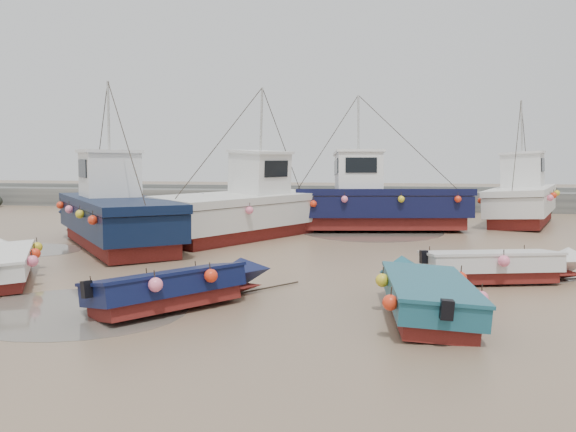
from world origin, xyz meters
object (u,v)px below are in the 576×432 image
object	(u,v)px
cabin_boat_0	(113,212)
dinghy_1	(182,283)
dinghy_0	(4,260)
dinghy_2	(425,289)
cabin_boat_2	(368,202)
person	(203,240)
cabin_boat_3	(524,197)
dinghy_3	(504,262)
cabin_boat_1	(252,206)

from	to	relation	value
cabin_boat_0	dinghy_1	bearing A→B (deg)	-94.76
dinghy_0	dinghy_2	bearing A→B (deg)	-39.10
cabin_boat_2	person	size ratio (longest dim) A/B	5.85
dinghy_0	cabin_boat_3	world-z (taller)	cabin_boat_3
dinghy_3	cabin_boat_0	bearing A→B (deg)	-121.93
cabin_boat_1	dinghy_1	bearing A→B (deg)	-53.99
dinghy_3	cabin_boat_3	bearing A→B (deg)	150.45
dinghy_0	cabin_boat_3	distance (m)	23.87
dinghy_1	dinghy_2	bearing A→B (deg)	42.42
cabin_boat_1	person	xyz separation A→B (m)	(-1.79, -1.17, -1.32)
cabin_boat_0	person	distance (m)	3.73
cabin_boat_1	cabin_boat_3	xyz separation A→B (m)	(12.56, 7.07, 0.04)
cabin_boat_0	cabin_boat_3	distance (m)	20.04
dinghy_2	dinghy_3	world-z (taller)	same
dinghy_0	cabin_boat_2	xyz separation A→B (m)	(9.67, 12.22, 0.76)
cabin_boat_3	dinghy_1	bearing A→B (deg)	-102.44
cabin_boat_0	cabin_boat_3	xyz separation A→B (m)	(17.29, 10.13, 0.06)
cabin_boat_0	cabin_boat_1	xyz separation A→B (m)	(4.72, 3.06, 0.01)
dinghy_3	cabin_boat_0	size ratio (longest dim) A/B	0.61
dinghy_0	cabin_boat_0	distance (m)	6.20
dinghy_0	dinghy_1	size ratio (longest dim) A/B	1.19
dinghy_0	cabin_boat_3	bearing A→B (deg)	12.31
person	cabin_boat_1	bearing A→B (deg)	-175.64
cabin_boat_3	dinghy_2	bearing A→B (deg)	-89.09
dinghy_1	dinghy_0	bearing A→B (deg)	-158.31
cabin_boat_1	cabin_boat_0	bearing A→B (deg)	-116.04
dinghy_0	dinghy_3	world-z (taller)	same
cabin_boat_0	cabin_boat_1	bearing A→B (deg)	-7.08
dinghy_2	cabin_boat_0	size ratio (longest dim) A/B	0.62
dinghy_0	cabin_boat_2	size ratio (longest dim) A/B	0.51
cabin_boat_0	person	size ratio (longest dim) A/B	4.99
person	cabin_boat_2	bearing A→B (deg)	-176.35
dinghy_2	person	xyz separation A→B (m)	(-8.12, 9.70, -0.55)
dinghy_3	cabin_boat_0	distance (m)	14.08
person	dinghy_2	bearing A→B (deg)	101.14
cabin_boat_0	dinghy_2	bearing A→B (deg)	-75.23
dinghy_3	person	distance (m)	12.14
dinghy_3	cabin_boat_2	bearing A→B (deg)	-173.71
dinghy_1	person	size ratio (longest dim) A/B	2.52
dinghy_3	cabin_boat_0	world-z (taller)	cabin_boat_0
dinghy_2	cabin_boat_2	xyz separation A→B (m)	(-1.54, 13.87, 0.76)
cabin_boat_0	cabin_boat_3	world-z (taller)	same
cabin_boat_1	person	world-z (taller)	cabin_boat_1
person	cabin_boat_0	bearing A→B (deg)	4.01
dinghy_3	cabin_boat_1	distance (m)	11.36
cabin_boat_0	dinghy_0	bearing A→B (deg)	-131.49
dinghy_1	dinghy_2	distance (m)	5.37
dinghy_2	dinghy_1	bearing A→B (deg)	178.34
dinghy_0	dinghy_3	xyz separation A→B (m)	(13.56, 1.92, 0.01)
dinghy_3	cabin_boat_2	xyz separation A→B (m)	(-3.90, 10.30, 0.76)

